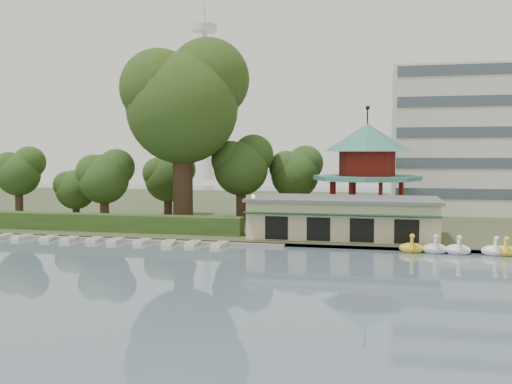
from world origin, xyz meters
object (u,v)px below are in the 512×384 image
(pavilion, at_px, (367,164))
(boathouse, at_px, (343,217))
(big_tree, at_px, (184,99))
(dock, at_px, (118,239))

(pavilion, bearing_deg, boathouse, -101.28)
(boathouse, xyz_separation_m, big_tree, (-18.82, 6.24, 12.65))
(big_tree, bearing_deg, boathouse, -18.33)
(dock, height_order, big_tree, big_tree)
(big_tree, bearing_deg, pavilion, 10.32)
(dock, relative_size, big_tree, 1.56)
(pavilion, height_order, big_tree, big_tree)
(dock, bearing_deg, big_tree, 73.91)
(dock, bearing_deg, pavilion, 31.66)
(pavilion, relative_size, big_tree, 0.62)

